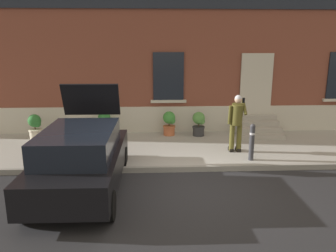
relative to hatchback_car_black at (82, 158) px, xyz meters
name	(u,v)px	position (x,y,z in m)	size (l,w,h in m)	color
ground_plane	(187,186)	(2.44, 0.13, -0.80)	(80.00, 80.00, 0.00)	#232326
sidewalk	(178,148)	(2.44, 2.93, -0.72)	(24.00, 3.60, 0.15)	#99968E
curb_edge	(183,169)	(2.44, 1.07, -0.72)	(24.00, 0.12, 0.15)	gray
building_facade	(174,33)	(2.45, 5.42, 2.93)	(24.00, 1.52, 7.50)	brown
entrance_stoop	(257,127)	(5.41, 4.25, -0.41)	(1.53, 1.28, 0.64)	#9E998E
hatchback_car_black	(82,158)	(0.00, 0.00, 0.00)	(1.82, 4.08, 2.34)	black
bollard_near_person	(252,141)	(4.38, 1.48, -0.09)	(0.15, 0.15, 1.04)	#333338
person_on_phone	(237,120)	(4.11, 2.21, 0.35)	(0.51, 0.49, 1.75)	#514C1E
planter_cream	(35,126)	(-2.38, 3.94, -0.19)	(0.44, 0.44, 0.86)	beige
planter_olive	(105,123)	(-0.08, 4.34, -0.19)	(0.44, 0.44, 0.86)	#606B38
planter_terracotta	(169,123)	(2.22, 4.23, -0.19)	(0.44, 0.44, 0.86)	#B25B38
planter_charcoal	(199,123)	(3.26, 4.10, -0.19)	(0.44, 0.44, 0.86)	#2D2D30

